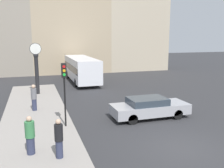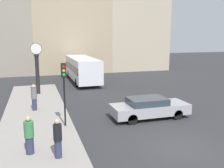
% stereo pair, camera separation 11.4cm
% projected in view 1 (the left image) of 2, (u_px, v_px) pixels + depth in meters
% --- Properties ---
extents(ground_plane, '(120.00, 120.00, 0.00)m').
position_uv_depth(ground_plane, '(181.00, 147.00, 11.33)').
color(ground_plane, '#2D2D30').
extents(sidewalk_corner, '(3.94, 18.60, 0.15)m').
position_uv_depth(sidewalk_corner, '(36.00, 112.00, 16.29)').
color(sidewalk_corner, gray).
rests_on(sidewalk_corner, ground_plane).
extents(building_row, '(26.36, 5.00, 19.31)m').
position_uv_depth(building_row, '(79.00, 12.00, 34.53)').
color(building_row, gray).
rests_on(building_row, ground_plane).
extents(sedan_car, '(4.78, 1.81, 1.28)m').
position_uv_depth(sedan_car, '(149.00, 107.00, 15.37)').
color(sedan_car, '#9E9EA3').
rests_on(sedan_car, ground_plane).
extents(bus_distant, '(2.44, 9.39, 2.68)m').
position_uv_depth(bus_distant, '(81.00, 68.00, 27.69)').
color(bus_distant, silver).
rests_on(bus_distant, ground_plane).
extents(traffic_light_near, '(0.26, 0.24, 3.44)m').
position_uv_depth(traffic_light_near, '(64.00, 81.00, 13.15)').
color(traffic_light_near, black).
rests_on(traffic_light_near, sidewalk_corner).
extents(street_clock, '(0.95, 0.41, 4.29)m').
position_uv_depth(street_clock, '(37.00, 69.00, 20.95)').
color(street_clock, black).
rests_on(street_clock, sidewalk_corner).
extents(pedestrian_grey_jacket, '(0.36, 0.36, 1.74)m').
position_uv_depth(pedestrian_grey_jacket, '(34.00, 97.00, 16.36)').
color(pedestrian_grey_jacket, '#2D334C').
rests_on(pedestrian_grey_jacket, sidewalk_corner).
extents(pedestrian_green_hoodie, '(0.40, 0.40, 1.63)m').
position_uv_depth(pedestrian_green_hoodie, '(30.00, 135.00, 10.23)').
color(pedestrian_green_hoodie, '#2D334C').
rests_on(pedestrian_green_hoodie, sidewalk_corner).
extents(pedestrian_black_jacket, '(0.34, 0.34, 1.62)m').
position_uv_depth(pedestrian_black_jacket, '(59.00, 139.00, 9.90)').
color(pedestrian_black_jacket, '#2D334C').
rests_on(pedestrian_black_jacket, sidewalk_corner).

